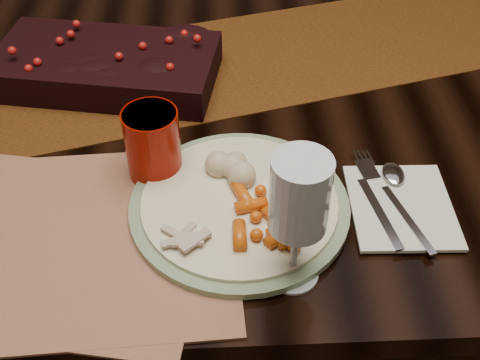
{
  "coord_description": "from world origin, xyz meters",
  "views": [
    {
      "loc": [
        -0.06,
        -0.86,
        1.35
      ],
      "look_at": [
        -0.04,
        -0.28,
        0.8
      ],
      "focal_mm": 45.0,
      "sensor_mm": 36.0,
      "label": 1
    }
  ],
  "objects_px": {
    "dinner_plate": "(239,205)",
    "wine_glass": "(297,223)",
    "napkin": "(401,206)",
    "turkey_shreds": "(186,236)",
    "dining_table": "(251,231)",
    "placemat_main": "(48,241)",
    "red_cup": "(153,144)",
    "baby_carrots": "(270,215)",
    "mashed_potatoes": "(232,167)",
    "centerpiece": "(105,61)"
  },
  "relations": [
    {
      "from": "mashed_potatoes",
      "to": "napkin",
      "type": "xyz_separation_m",
      "value": [
        0.23,
        -0.05,
        -0.03
      ]
    },
    {
      "from": "dining_table",
      "to": "baby_carrots",
      "type": "distance_m",
      "value": 0.52
    },
    {
      "from": "napkin",
      "to": "wine_glass",
      "type": "bearing_deg",
      "value": -145.85
    },
    {
      "from": "dining_table",
      "to": "turkey_shreds",
      "type": "height_order",
      "value": "turkey_shreds"
    },
    {
      "from": "baby_carrots",
      "to": "napkin",
      "type": "relative_size",
      "value": 0.69
    },
    {
      "from": "dinner_plate",
      "to": "red_cup",
      "type": "height_order",
      "value": "red_cup"
    },
    {
      "from": "mashed_potatoes",
      "to": "dining_table",
      "type": "bearing_deg",
      "value": 79.54
    },
    {
      "from": "baby_carrots",
      "to": "mashed_potatoes",
      "type": "bearing_deg",
      "value": 118.85
    },
    {
      "from": "dinner_plate",
      "to": "placemat_main",
      "type": "bearing_deg",
      "value": -170.0
    },
    {
      "from": "dinner_plate",
      "to": "wine_glass",
      "type": "distance_m",
      "value": 0.15
    },
    {
      "from": "wine_glass",
      "to": "placemat_main",
      "type": "bearing_deg",
      "value": 168.11
    },
    {
      "from": "baby_carrots",
      "to": "wine_glass",
      "type": "bearing_deg",
      "value": -72.4
    },
    {
      "from": "wine_glass",
      "to": "mashed_potatoes",
      "type": "bearing_deg",
      "value": 113.83
    },
    {
      "from": "centerpiece",
      "to": "dinner_plate",
      "type": "xyz_separation_m",
      "value": [
        0.22,
        -0.32,
        -0.03
      ]
    },
    {
      "from": "napkin",
      "to": "wine_glass",
      "type": "relative_size",
      "value": 0.85
    },
    {
      "from": "mashed_potatoes",
      "to": "wine_glass",
      "type": "xyz_separation_m",
      "value": [
        0.07,
        -0.16,
        0.06
      ]
    },
    {
      "from": "dining_table",
      "to": "placemat_main",
      "type": "distance_m",
      "value": 0.58
    },
    {
      "from": "dinner_plate",
      "to": "turkey_shreds",
      "type": "bearing_deg",
      "value": -136.74
    },
    {
      "from": "placemat_main",
      "to": "red_cup",
      "type": "distance_m",
      "value": 0.19
    },
    {
      "from": "napkin",
      "to": "red_cup",
      "type": "xyz_separation_m",
      "value": [
        -0.34,
        0.09,
        0.05
      ]
    },
    {
      "from": "centerpiece",
      "to": "placemat_main",
      "type": "xyz_separation_m",
      "value": [
        -0.04,
        -0.37,
        -0.04
      ]
    },
    {
      "from": "centerpiece",
      "to": "dinner_plate",
      "type": "distance_m",
      "value": 0.39
    },
    {
      "from": "dining_table",
      "to": "baby_carrots",
      "type": "bearing_deg",
      "value": -89.81
    },
    {
      "from": "placemat_main",
      "to": "dinner_plate",
      "type": "relative_size",
      "value": 1.38
    },
    {
      "from": "dining_table",
      "to": "red_cup",
      "type": "relative_size",
      "value": 16.89
    },
    {
      "from": "wine_glass",
      "to": "napkin",
      "type": "bearing_deg",
      "value": 32.6
    },
    {
      "from": "wine_glass",
      "to": "red_cup",
      "type": "bearing_deg",
      "value": 133.15
    },
    {
      "from": "placemat_main",
      "to": "red_cup",
      "type": "xyz_separation_m",
      "value": [
        0.14,
        0.12,
        0.06
      ]
    },
    {
      "from": "dinner_plate",
      "to": "turkey_shreds",
      "type": "xyz_separation_m",
      "value": [
        -0.07,
        -0.07,
        0.01
      ]
    },
    {
      "from": "centerpiece",
      "to": "placemat_main",
      "type": "height_order",
      "value": "centerpiece"
    },
    {
      "from": "turkey_shreds",
      "to": "wine_glass",
      "type": "distance_m",
      "value": 0.15
    },
    {
      "from": "turkey_shreds",
      "to": "red_cup",
      "type": "distance_m",
      "value": 0.16
    },
    {
      "from": "dining_table",
      "to": "wine_glass",
      "type": "bearing_deg",
      "value": -86.51
    },
    {
      "from": "mashed_potatoes",
      "to": "placemat_main",
      "type": "bearing_deg",
      "value": -159.59
    },
    {
      "from": "centerpiece",
      "to": "baby_carrots",
      "type": "bearing_deg",
      "value": -54.86
    },
    {
      "from": "wine_glass",
      "to": "dining_table",
      "type": "bearing_deg",
      "value": 93.49
    },
    {
      "from": "mashed_potatoes",
      "to": "centerpiece",
      "type": "bearing_deg",
      "value": 126.88
    },
    {
      "from": "napkin",
      "to": "centerpiece",
      "type": "bearing_deg",
      "value": 144.53
    },
    {
      "from": "baby_carrots",
      "to": "mashed_potatoes",
      "type": "distance_m",
      "value": 0.1
    },
    {
      "from": "mashed_potatoes",
      "to": "turkey_shreds",
      "type": "xyz_separation_m",
      "value": [
        -0.06,
        -0.11,
        -0.01
      ]
    },
    {
      "from": "mashed_potatoes",
      "to": "napkin",
      "type": "relative_size",
      "value": 0.46
    },
    {
      "from": "dining_table",
      "to": "placemat_main",
      "type": "height_order",
      "value": "placemat_main"
    },
    {
      "from": "napkin",
      "to": "red_cup",
      "type": "relative_size",
      "value": 1.5
    },
    {
      "from": "placemat_main",
      "to": "mashed_potatoes",
      "type": "bearing_deg",
      "value": 31.02
    },
    {
      "from": "dining_table",
      "to": "napkin",
      "type": "distance_m",
      "value": 0.52
    },
    {
      "from": "placemat_main",
      "to": "baby_carrots",
      "type": "relative_size",
      "value": 3.74
    },
    {
      "from": "dining_table",
      "to": "turkey_shreds",
      "type": "xyz_separation_m",
      "value": [
        -0.11,
        -0.36,
        0.4
      ]
    },
    {
      "from": "placemat_main",
      "to": "wine_glass",
      "type": "xyz_separation_m",
      "value": [
        0.31,
        -0.07,
        0.09
      ]
    },
    {
      "from": "centerpiece",
      "to": "wine_glass",
      "type": "relative_size",
      "value": 1.97
    },
    {
      "from": "centerpiece",
      "to": "wine_glass",
      "type": "bearing_deg",
      "value": -57.46
    }
  ]
}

